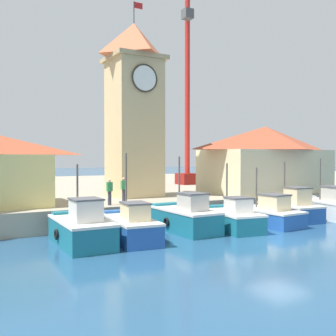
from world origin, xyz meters
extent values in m
plane|color=navy|center=(0.00, 0.00, 0.00)|extent=(300.00, 300.00, 0.00)
cube|color=#9E937F|center=(0.00, 27.31, 0.66)|extent=(120.00, 40.00, 1.32)
cube|color=#196B7F|center=(-8.79, 4.18, 0.57)|extent=(2.17, 4.79, 1.14)
cube|color=#196B7F|center=(-8.76, 6.31, 1.26)|extent=(1.79, 0.63, 0.24)
cube|color=silver|center=(-8.79, 4.18, 1.19)|extent=(2.23, 4.85, 0.12)
cube|color=beige|center=(-8.81, 3.35, 1.76)|extent=(1.28, 1.45, 1.00)
cube|color=#4C4C51|center=(-8.81, 3.35, 2.30)|extent=(1.36, 1.53, 0.08)
cylinder|color=#4C4742|center=(-8.79, 4.77, 2.57)|extent=(0.10, 0.10, 2.63)
torus|color=black|center=(-9.92, 4.44, 0.57)|extent=(0.13, 0.52, 0.52)
cube|color=#2356A8|center=(-6.30, 4.03, 0.52)|extent=(2.31, 5.00, 1.03)
cube|color=#2356A8|center=(-6.08, 6.19, 1.15)|extent=(1.61, 0.75, 0.24)
cube|color=silver|center=(-6.30, 4.03, 1.08)|extent=(2.37, 5.06, 0.12)
cube|color=beige|center=(-6.39, 3.19, 1.54)|extent=(1.24, 1.55, 0.81)
cube|color=#4C4C51|center=(-6.39, 3.19, 1.99)|extent=(1.33, 1.64, 0.08)
cylinder|color=#4C4742|center=(-6.24, 4.64, 2.79)|extent=(0.10, 0.10, 3.31)
torus|color=black|center=(-7.27, 4.37, 0.52)|extent=(0.17, 0.53, 0.52)
cube|color=#196B7F|center=(-2.59, 4.70, 0.59)|extent=(2.10, 4.74, 1.18)
cube|color=#196B7F|center=(-2.63, 6.81, 1.30)|extent=(1.72, 0.63, 0.24)
cube|color=silver|center=(-2.59, 4.70, 1.23)|extent=(2.16, 4.80, 0.12)
cube|color=#B2ADA3|center=(-2.58, 3.88, 1.74)|extent=(1.24, 1.43, 0.91)
cube|color=#4C4C51|center=(-2.58, 3.88, 2.24)|extent=(1.32, 1.51, 0.08)
cylinder|color=#4C4742|center=(-2.60, 5.29, 2.78)|extent=(0.10, 0.10, 2.99)
torus|color=black|center=(-3.68, 4.92, 0.59)|extent=(0.13, 0.52, 0.52)
cube|color=#196B7F|center=(0.01, 3.74, 0.50)|extent=(2.53, 4.58, 1.00)
cube|color=#196B7F|center=(0.28, 5.65, 1.12)|extent=(1.71, 0.83, 0.24)
cube|color=silver|center=(0.01, 3.74, 1.05)|extent=(2.60, 4.65, 0.12)
cube|color=beige|center=(-0.10, 2.99, 1.51)|extent=(1.33, 1.46, 0.81)
cube|color=#4C4C51|center=(-0.10, 2.99, 1.96)|extent=(1.42, 1.55, 0.08)
cylinder|color=#4C4742|center=(0.09, 4.28, 2.49)|extent=(0.10, 0.10, 2.78)
torus|color=black|center=(-0.99, 4.10, 0.50)|extent=(0.19, 0.53, 0.52)
cube|color=#2356A8|center=(2.95, 4.22, 0.45)|extent=(2.35, 5.17, 0.91)
cube|color=#2356A8|center=(2.84, 6.50, 1.03)|extent=(1.80, 0.69, 0.24)
cube|color=silver|center=(2.95, 4.22, 0.96)|extent=(2.41, 5.23, 0.12)
cube|color=beige|center=(3.00, 3.33, 1.46)|extent=(1.33, 1.58, 0.90)
cube|color=#4C4C51|center=(3.00, 3.33, 1.95)|extent=(1.41, 1.67, 0.08)
cylinder|color=#4C4742|center=(2.92, 4.85, 2.30)|extent=(0.10, 0.10, 2.57)
torus|color=black|center=(1.82, 4.42, 0.45)|extent=(0.15, 0.53, 0.52)
cube|color=#2356A8|center=(5.82, 4.77, 0.50)|extent=(2.61, 4.67, 0.99)
cube|color=#2356A8|center=(6.06, 6.73, 1.11)|extent=(1.84, 0.81, 0.24)
cube|color=silver|center=(5.82, 4.77, 1.04)|extent=(2.68, 4.73, 0.12)
cube|color=beige|center=(5.73, 4.00, 1.65)|extent=(1.40, 1.48, 1.09)
cube|color=#4C4C51|center=(5.73, 4.00, 2.24)|extent=(1.49, 1.56, 0.08)
cylinder|color=#4C4742|center=(5.89, 5.32, 2.51)|extent=(0.10, 0.10, 2.82)
torus|color=black|center=(4.73, 5.12, 0.50)|extent=(0.18, 0.53, 0.52)
cube|color=silver|center=(8.70, 4.15, 0.55)|extent=(2.63, 5.00, 1.11)
cube|color=silver|center=(9.03, 6.25, 1.23)|extent=(1.70, 0.85, 0.24)
cube|color=silver|center=(8.70, 4.15, 1.16)|extent=(2.70, 5.07, 0.12)
cube|color=#B2ADA3|center=(8.57, 3.33, 1.71)|extent=(1.36, 1.59, 0.98)
cube|color=#4C4C51|center=(8.57, 3.33, 2.24)|extent=(1.45, 1.68, 0.08)
cylinder|color=#4C4742|center=(8.79, 4.74, 2.70)|extent=(0.10, 0.10, 2.96)
torus|color=black|center=(7.71, 4.55, 0.55)|extent=(0.20, 0.53, 0.52)
cube|color=tan|center=(-2.17, 12.53, 6.34)|extent=(3.42, 3.42, 10.04)
cube|color=tan|center=(-2.17, 12.53, 11.50)|extent=(3.92, 3.92, 0.30)
pyramid|color=#C1603D|center=(-2.17, 12.53, 12.92)|extent=(3.92, 3.92, 2.54)
cylinder|color=white|center=(-2.17, 10.76, 9.81)|extent=(1.88, 0.12, 1.88)
torus|color=#332D23|center=(-2.17, 10.72, 9.81)|extent=(2.00, 0.12, 2.00)
cylinder|color=#3F3F3F|center=(-2.17, 12.53, 14.99)|extent=(0.08, 0.08, 1.60)
cube|color=red|center=(-1.82, 12.53, 15.54)|extent=(0.70, 0.04, 0.44)
cube|color=beige|center=(9.06, 10.55, 3.08)|extent=(10.21, 5.79, 3.53)
pyramid|color=#A3472D|center=(9.06, 10.55, 5.85)|extent=(10.61, 6.19, 2.00)
cube|color=maroon|center=(8.46, 21.95, 1.92)|extent=(2.00, 2.00, 1.20)
cylinder|color=red|center=(8.46, 21.95, 12.42)|extent=(0.56, 0.56, 19.79)
cylinder|color=red|center=(10.60, 25.39, 20.53)|extent=(4.64, 7.16, 2.73)
cube|color=#4C4C4C|center=(7.75, 20.81, 19.23)|extent=(1.00, 1.00, 1.00)
cylinder|color=#33333D|center=(-4.45, 9.17, 1.74)|extent=(0.22, 0.22, 0.85)
cube|color=#338C4C|center=(-4.45, 9.17, 2.45)|extent=(0.34, 0.22, 0.56)
sphere|color=tan|center=(-4.45, 9.17, 2.84)|extent=(0.20, 0.20, 0.20)
cylinder|color=#33333D|center=(-5.78, 8.24, 1.74)|extent=(0.22, 0.22, 0.85)
cube|color=#338C4C|center=(-5.78, 8.24, 2.45)|extent=(0.34, 0.22, 0.56)
sphere|color=beige|center=(-5.78, 8.24, 2.84)|extent=(0.20, 0.20, 0.20)
camera|label=1|loc=(-14.39, -14.26, 4.20)|focal=42.00mm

